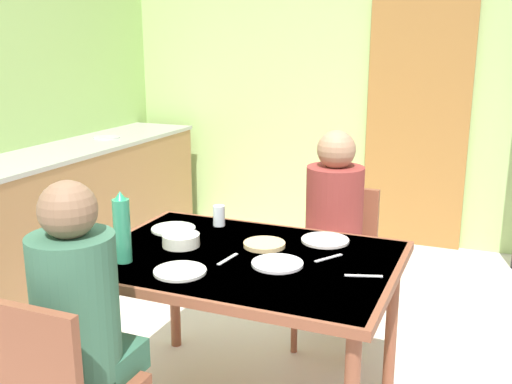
# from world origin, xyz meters

# --- Properties ---
(ground_plane) EXTENTS (6.65, 6.65, 0.00)m
(ground_plane) POSITION_xyz_m (0.00, 0.00, 0.00)
(ground_plane) COLOR silver
(wall_back) EXTENTS (4.21, 0.10, 2.88)m
(wall_back) POSITION_xyz_m (0.00, 2.56, 1.44)
(wall_back) COLOR #A7C775
(wall_back) RESTS_ON ground_plane
(door_wooden) EXTENTS (0.80, 0.05, 2.00)m
(door_wooden) POSITION_xyz_m (0.59, 2.48, 1.00)
(door_wooden) COLOR #9C6831
(door_wooden) RESTS_ON ground_plane
(kitchen_counter) EXTENTS (0.61, 2.44, 0.91)m
(kitchen_counter) POSITION_xyz_m (-1.68, 1.12, 0.45)
(kitchen_counter) COLOR #986B43
(kitchen_counter) RESTS_ON ground_plane
(dining_table) EXTENTS (1.32, 0.95, 0.76)m
(dining_table) POSITION_xyz_m (0.23, -0.18, 0.68)
(dining_table) COLOR brown
(dining_table) RESTS_ON ground_plane
(chair_far_diner) EXTENTS (0.40, 0.40, 0.87)m
(chair_far_diner) POSITION_xyz_m (0.45, 0.65, 0.50)
(chair_far_diner) COLOR brown
(chair_far_diner) RESTS_ON ground_plane
(person_near_diner) EXTENTS (0.30, 0.37, 0.77)m
(person_near_diner) POSITION_xyz_m (-0.09, -0.87, 0.78)
(person_near_diner) COLOR #31664D
(person_near_diner) RESTS_ON ground_plane
(person_far_diner) EXTENTS (0.30, 0.37, 0.77)m
(person_far_diner) POSITION_xyz_m (0.45, 0.52, 0.78)
(person_far_diner) COLOR maroon
(person_far_diner) RESTS_ON ground_plane
(water_bottle_green_near) EXTENTS (0.07, 0.07, 0.31)m
(water_bottle_green_near) POSITION_xyz_m (-0.20, -0.43, 0.90)
(water_bottle_green_near) COLOR #318F65
(water_bottle_green_near) RESTS_ON dining_table
(serving_bowl_center) EXTENTS (0.17, 0.17, 0.05)m
(serving_bowl_center) POSITION_xyz_m (-0.08, -0.17, 0.79)
(serving_bowl_center) COLOR silver
(serving_bowl_center) RESTS_ON dining_table
(dinner_plate_near_left) EXTENTS (0.22, 0.22, 0.01)m
(dinner_plate_near_left) POSITION_xyz_m (0.41, -0.22, 0.76)
(dinner_plate_near_left) COLOR white
(dinner_plate_near_left) RESTS_ON dining_table
(dinner_plate_near_right) EXTENTS (0.22, 0.22, 0.01)m
(dinner_plate_near_right) POSITION_xyz_m (-0.22, 0.02, 0.76)
(dinner_plate_near_right) COLOR white
(dinner_plate_near_right) RESTS_ON dining_table
(dinner_plate_far_center) EXTENTS (0.21, 0.21, 0.01)m
(dinner_plate_far_center) POSITION_xyz_m (0.08, -0.45, 0.76)
(dinner_plate_far_center) COLOR white
(dinner_plate_far_center) RESTS_ON dining_table
(dinner_plate_far_side) EXTENTS (0.22, 0.22, 0.01)m
(dinner_plate_far_side) POSITION_xyz_m (0.51, 0.14, 0.76)
(dinner_plate_far_side) COLOR white
(dinner_plate_far_side) RESTS_ON dining_table
(drinking_glass_by_near_diner) EXTENTS (0.06, 0.06, 0.10)m
(drinking_glass_by_near_diner) POSITION_xyz_m (-0.05, 0.17, 0.81)
(drinking_glass_by_near_diner) COLOR silver
(drinking_glass_by_near_diner) RESTS_ON dining_table
(bread_plate_sliced) EXTENTS (0.19, 0.19, 0.02)m
(bread_plate_sliced) POSITION_xyz_m (0.28, -0.03, 0.77)
(bread_plate_sliced) COLOR #DBB77A
(bread_plate_sliced) RESTS_ON dining_table
(cutlery_knife_near) EXTENTS (0.15, 0.06, 0.00)m
(cutlery_knife_near) POSITION_xyz_m (0.77, -0.20, 0.76)
(cutlery_knife_near) COLOR silver
(cutlery_knife_near) RESTS_ON dining_table
(cutlery_fork_near) EXTENTS (0.03, 0.15, 0.00)m
(cutlery_fork_near) POSITION_xyz_m (0.19, -0.24, 0.76)
(cutlery_fork_near) COLOR silver
(cutlery_fork_near) RESTS_ON dining_table
(cutlery_knife_far) EXTENTS (0.09, 0.14, 0.00)m
(cutlery_knife_far) POSITION_xyz_m (0.59, -0.07, 0.76)
(cutlery_knife_far) COLOR silver
(cutlery_knife_far) RESTS_ON dining_table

